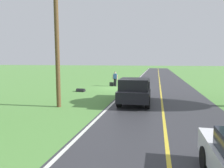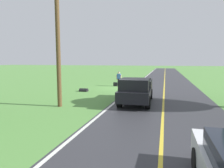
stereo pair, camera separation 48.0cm
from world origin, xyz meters
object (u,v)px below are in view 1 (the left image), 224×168
(utility_pole_roadside, at_px, (57,52))
(suitcase_carried, at_px, (112,84))
(pickup_truck_passing, at_px, (135,90))
(hitchhiker_walking, at_px, (115,78))

(utility_pole_roadside, bearing_deg, suitcase_carried, -95.09)
(pickup_truck_passing, xyz_separation_m, utility_pole_roadside, (4.73, 2.21, 2.55))
(suitcase_carried, distance_m, pickup_truck_passing, 9.86)
(hitchhiker_walking, height_order, pickup_truck_passing, pickup_truck_passing)
(pickup_truck_passing, height_order, utility_pole_roadside, utility_pole_roadside)
(hitchhiker_walking, relative_size, suitcase_carried, 3.80)
(utility_pole_roadside, bearing_deg, hitchhiker_walking, -97.19)
(hitchhiker_walking, xyz_separation_m, pickup_truck_passing, (-3.30, 9.14, -0.01))
(suitcase_carried, bearing_deg, hitchhiker_walking, 100.86)
(suitcase_carried, xyz_separation_m, utility_pole_roadside, (1.01, 11.31, 3.29))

